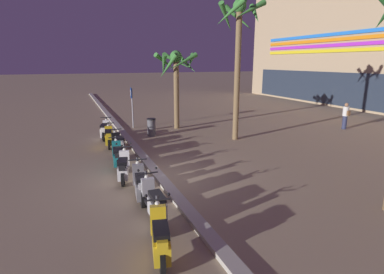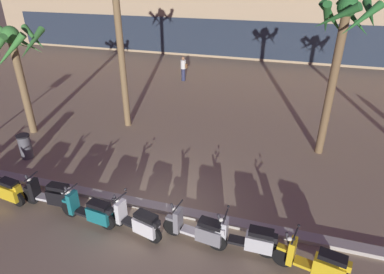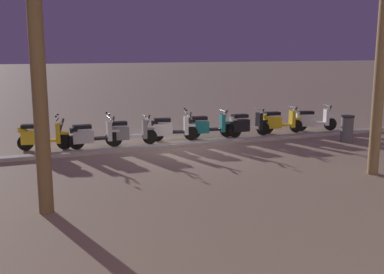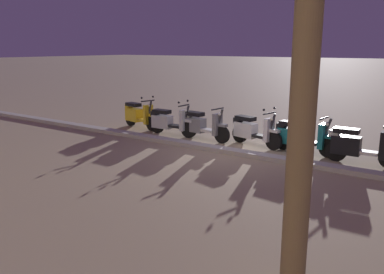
{
  "view_description": "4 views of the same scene",
  "coord_description": "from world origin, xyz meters",
  "px_view_note": "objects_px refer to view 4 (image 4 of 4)",
  "views": [
    {
      "loc": [
        9.64,
        -2.72,
        3.89
      ],
      "look_at": [
        -1.93,
        1.99,
        0.81
      ],
      "focal_mm": 28.68,
      "sensor_mm": 36.0,
      "label": 1
    },
    {
      "loc": [
        3.2,
        -7.16,
        6.41
      ],
      "look_at": [
        0.27,
        2.31,
        1.34
      ],
      "focal_mm": 30.62,
      "sensor_mm": 36.0,
      "label": 2
    },
    {
      "loc": [
        5.19,
        14.48,
        3.27
      ],
      "look_at": [
        1.03,
        3.96,
        1.13
      ],
      "focal_mm": 43.25,
      "sensor_mm": 36.0,
      "label": 3
    },
    {
      "loc": [
        -5.06,
        9.13,
        2.82
      ],
      "look_at": [
        -0.56,
        2.55,
        1.0
      ],
      "focal_mm": 37.07,
      "sensor_mm": 36.0,
      "label": 4
    }
  ],
  "objects_px": {
    "scooter_teal_second_in_line": "(300,137)",
    "scooter_grey_lead_nearest": "(202,125)",
    "scooter_black_tail_end": "(357,146)",
    "scooter_silver_mid_front": "(169,121)",
    "scooter_white_mid_centre": "(253,130)",
    "scooter_yellow_gap_after_mid": "(138,115)"
  },
  "relations": [
    {
      "from": "scooter_grey_lead_nearest",
      "to": "scooter_silver_mid_front",
      "type": "distance_m",
      "value": 1.24
    },
    {
      "from": "scooter_teal_second_in_line",
      "to": "scooter_white_mid_centre",
      "type": "xyz_separation_m",
      "value": [
        1.43,
        -0.02,
        0.0
      ]
    },
    {
      "from": "scooter_black_tail_end",
      "to": "scooter_grey_lead_nearest",
      "type": "distance_m",
      "value": 4.59
    },
    {
      "from": "scooter_white_mid_centre",
      "to": "scooter_grey_lead_nearest",
      "type": "distance_m",
      "value": 1.66
    },
    {
      "from": "scooter_white_mid_centre",
      "to": "scooter_silver_mid_front",
      "type": "height_order",
      "value": "same"
    },
    {
      "from": "scooter_teal_second_in_line",
      "to": "scooter_white_mid_centre",
      "type": "distance_m",
      "value": 1.43
    },
    {
      "from": "scooter_teal_second_in_line",
      "to": "scooter_grey_lead_nearest",
      "type": "xyz_separation_m",
      "value": [
        3.08,
        0.17,
        0.0
      ]
    },
    {
      "from": "scooter_black_tail_end",
      "to": "scooter_yellow_gap_after_mid",
      "type": "distance_m",
      "value": 7.45
    },
    {
      "from": "scooter_teal_second_in_line",
      "to": "scooter_yellow_gap_after_mid",
      "type": "relative_size",
      "value": 1.04
    },
    {
      "from": "scooter_white_mid_centre",
      "to": "scooter_silver_mid_front",
      "type": "relative_size",
      "value": 0.97
    },
    {
      "from": "scooter_black_tail_end",
      "to": "scooter_white_mid_centre",
      "type": "bearing_deg",
      "value": -5.62
    },
    {
      "from": "scooter_white_mid_centre",
      "to": "scooter_yellow_gap_after_mid",
      "type": "height_order",
      "value": "same"
    },
    {
      "from": "scooter_white_mid_centre",
      "to": "scooter_teal_second_in_line",
      "type": "bearing_deg",
      "value": 179.33
    },
    {
      "from": "scooter_teal_second_in_line",
      "to": "scooter_silver_mid_front",
      "type": "bearing_deg",
      "value": 3.11
    },
    {
      "from": "scooter_black_tail_end",
      "to": "scooter_yellow_gap_after_mid",
      "type": "height_order",
      "value": "scooter_yellow_gap_after_mid"
    },
    {
      "from": "scooter_black_tail_end",
      "to": "scooter_white_mid_centre",
      "type": "relative_size",
      "value": 1.01
    },
    {
      "from": "scooter_teal_second_in_line",
      "to": "scooter_grey_lead_nearest",
      "type": "relative_size",
      "value": 1.01
    },
    {
      "from": "scooter_black_tail_end",
      "to": "scooter_teal_second_in_line",
      "type": "bearing_deg",
      "value": -10.24
    },
    {
      "from": "scooter_grey_lead_nearest",
      "to": "scooter_silver_mid_front",
      "type": "height_order",
      "value": "scooter_silver_mid_front"
    },
    {
      "from": "scooter_black_tail_end",
      "to": "scooter_silver_mid_front",
      "type": "bearing_deg",
      "value": -0.38
    },
    {
      "from": "scooter_yellow_gap_after_mid",
      "to": "scooter_white_mid_centre",
      "type": "bearing_deg",
      "value": 179.23
    },
    {
      "from": "scooter_black_tail_end",
      "to": "scooter_silver_mid_front",
      "type": "xyz_separation_m",
      "value": [
        5.83,
        -0.04,
        -0.02
      ]
    }
  ]
}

